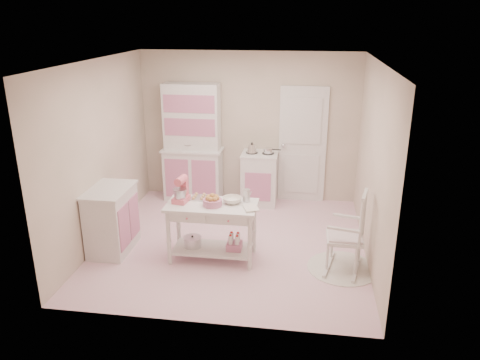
{
  "coord_description": "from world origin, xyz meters",
  "views": [
    {
      "loc": [
        1.0,
        -6.07,
        3.17
      ],
      "look_at": [
        0.12,
        0.03,
        0.98
      ],
      "focal_mm": 35.0,
      "sensor_mm": 36.0,
      "label": 1
    }
  ],
  "objects_px": {
    "base_cabinet": "(112,220)",
    "hutch": "(192,143)",
    "bread_basket": "(212,202)",
    "work_table": "(212,231)",
    "stove": "(260,178)",
    "rocking_chair": "(345,231)",
    "stand_mixer": "(181,190)"
  },
  "relations": [
    {
      "from": "hutch",
      "to": "stand_mixer",
      "type": "height_order",
      "value": "hutch"
    },
    {
      "from": "hutch",
      "to": "rocking_chair",
      "type": "height_order",
      "value": "hutch"
    },
    {
      "from": "work_table",
      "to": "bread_basket",
      "type": "relative_size",
      "value": 4.8
    },
    {
      "from": "stove",
      "to": "rocking_chair",
      "type": "bearing_deg",
      "value": -57.96
    },
    {
      "from": "stove",
      "to": "work_table",
      "type": "bearing_deg",
      "value": -101.48
    },
    {
      "from": "hutch",
      "to": "bread_basket",
      "type": "height_order",
      "value": "hutch"
    },
    {
      "from": "stove",
      "to": "work_table",
      "type": "relative_size",
      "value": 0.77
    },
    {
      "from": "work_table",
      "to": "bread_basket",
      "type": "bearing_deg",
      "value": -68.2
    },
    {
      "from": "base_cabinet",
      "to": "stove",
      "type": "bearing_deg",
      "value": 47.53
    },
    {
      "from": "bread_basket",
      "to": "work_table",
      "type": "bearing_deg",
      "value": 111.8
    },
    {
      "from": "work_table",
      "to": "base_cabinet",
      "type": "bearing_deg",
      "value": 178.22
    },
    {
      "from": "base_cabinet",
      "to": "work_table",
      "type": "xyz_separation_m",
      "value": [
        1.44,
        -0.04,
        -0.06
      ]
    },
    {
      "from": "base_cabinet",
      "to": "work_table",
      "type": "relative_size",
      "value": 0.77
    },
    {
      "from": "rocking_chair",
      "to": "base_cabinet",
      "type": "bearing_deg",
      "value": -169.3
    },
    {
      "from": "stand_mixer",
      "to": "bread_basket",
      "type": "relative_size",
      "value": 1.36
    },
    {
      "from": "base_cabinet",
      "to": "bread_basket",
      "type": "distance_m",
      "value": 1.51
    },
    {
      "from": "hutch",
      "to": "rocking_chair",
      "type": "relative_size",
      "value": 1.89
    },
    {
      "from": "hutch",
      "to": "bread_basket",
      "type": "bearing_deg",
      "value": -69.91
    },
    {
      "from": "hutch",
      "to": "base_cabinet",
      "type": "xyz_separation_m",
      "value": [
        -0.66,
        -2.09,
        -0.58
      ]
    },
    {
      "from": "stove",
      "to": "work_table",
      "type": "xyz_separation_m",
      "value": [
        -0.42,
        -2.08,
        -0.06
      ]
    },
    {
      "from": "stand_mixer",
      "to": "bread_basket",
      "type": "bearing_deg",
      "value": -0.7
    },
    {
      "from": "stove",
      "to": "bread_basket",
      "type": "height_order",
      "value": "stove"
    },
    {
      "from": "rocking_chair",
      "to": "bread_basket",
      "type": "distance_m",
      "value": 1.75
    },
    {
      "from": "base_cabinet",
      "to": "hutch",
      "type": "bearing_deg",
      "value": 72.37
    },
    {
      "from": "stove",
      "to": "stand_mixer",
      "type": "bearing_deg",
      "value": -112.24
    },
    {
      "from": "hutch",
      "to": "bread_basket",
      "type": "distance_m",
      "value": 2.33
    },
    {
      "from": "work_table",
      "to": "rocking_chair",
      "type": "bearing_deg",
      "value": -1.26
    },
    {
      "from": "stove",
      "to": "rocking_chair",
      "type": "xyz_separation_m",
      "value": [
        1.33,
        -2.12,
        0.09
      ]
    },
    {
      "from": "base_cabinet",
      "to": "stand_mixer",
      "type": "bearing_deg",
      "value": -1.39
    },
    {
      "from": "base_cabinet",
      "to": "stand_mixer",
      "type": "height_order",
      "value": "stand_mixer"
    },
    {
      "from": "rocking_chair",
      "to": "stand_mixer",
      "type": "bearing_deg",
      "value": -169.35
    },
    {
      "from": "rocking_chair",
      "to": "stand_mixer",
      "type": "relative_size",
      "value": 3.24
    }
  ]
}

